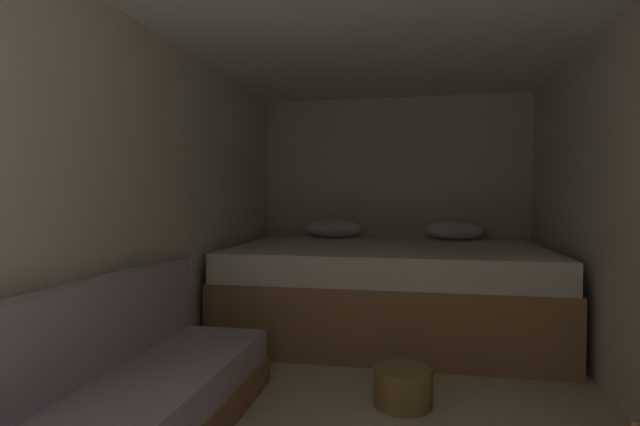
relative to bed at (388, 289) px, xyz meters
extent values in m
cube|color=beige|center=(0.00, 0.92, 0.69)|extent=(2.74, 0.05, 2.14)
cube|color=beige|center=(-1.35, -1.77, 0.69)|extent=(0.05, 5.32, 2.14)
cube|color=#9E7247|center=(0.00, -0.01, -0.12)|extent=(2.52, 1.71, 0.52)
cube|color=white|center=(0.00, -0.01, 0.25)|extent=(2.48, 1.67, 0.22)
ellipsoid|color=white|center=(-0.57, 0.63, 0.46)|extent=(0.54, 0.33, 0.19)
ellipsoid|color=white|center=(0.57, 0.63, 0.46)|extent=(0.54, 0.33, 0.19)
cube|color=#AD9EB2|center=(-1.24, -2.60, 0.17)|extent=(0.12, 2.75, 0.44)
cylinder|color=olive|center=(0.16, -1.41, -0.27)|extent=(0.32, 0.32, 0.21)
camera|label=1|loc=(0.24, -4.09, 0.77)|focal=27.39mm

